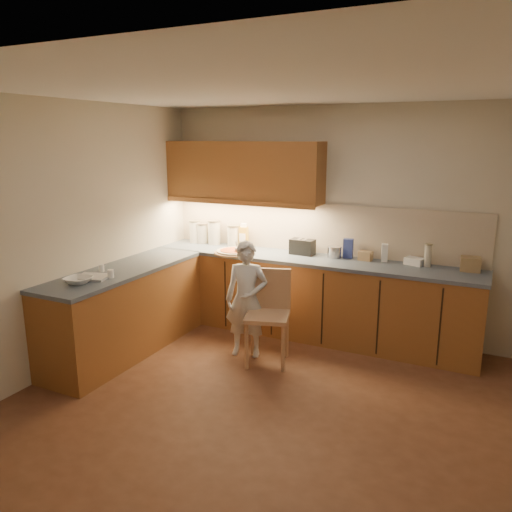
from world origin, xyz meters
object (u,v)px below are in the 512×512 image
pizza_on_board (235,252)px  child (247,299)px  toaster (302,247)px  oil_jug (244,236)px  wooden_chair (268,309)px

pizza_on_board → child: (0.47, -0.62, -0.33)m
child → toaster: bearing=60.0°
pizza_on_board → toaster: 0.79m
oil_jug → toaster: size_ratio=1.05×
pizza_on_board → child: child is taller
wooden_chair → toaster: size_ratio=3.33×
pizza_on_board → oil_jug: (-0.07, 0.36, 0.12)m
pizza_on_board → wooden_chair: (0.73, -0.63, -0.39)m
child → toaster: child is taller
pizza_on_board → oil_jug: 0.39m
pizza_on_board → toaster: bearing=23.3°
pizza_on_board → wooden_chair: pizza_on_board is taller
pizza_on_board → toaster: size_ratio=1.67×
oil_jug → toaster: (0.79, -0.05, -0.05)m
wooden_chair → oil_jug: bearing=111.7°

